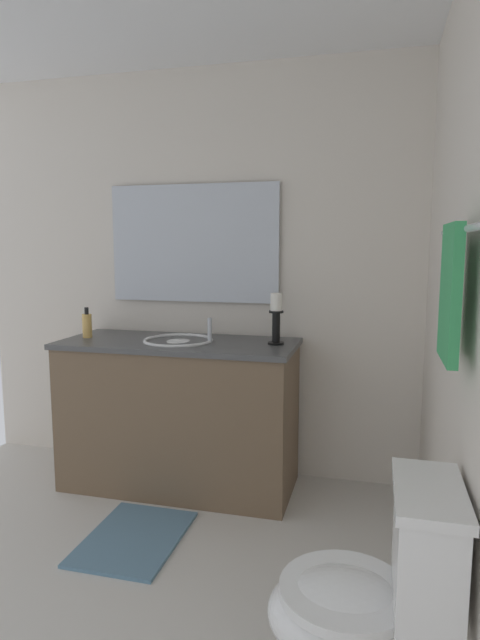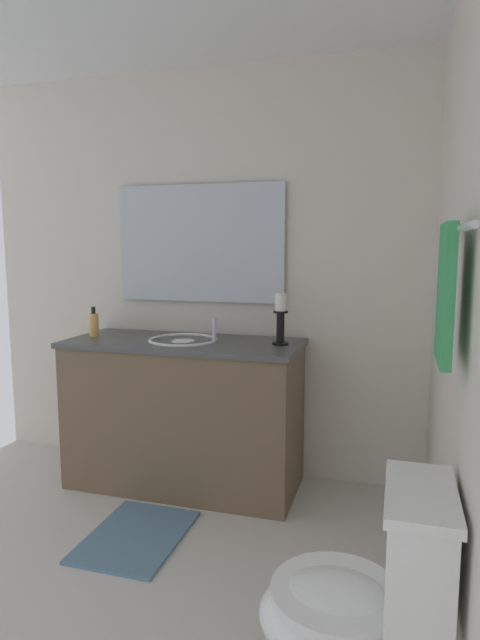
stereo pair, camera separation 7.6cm
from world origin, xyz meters
TOP-DOWN VIEW (x-y plane):
  - floor at (0.00, 0.00)m, footprint 3.12×2.84m
  - wall_back at (0.00, 1.42)m, footprint 3.12×0.04m
  - wall_left at (-1.56, 0.00)m, footprint 0.04×2.84m
  - vanity_cabinet at (-1.23, 0.03)m, footprint 0.58×1.36m
  - sink_basin at (-1.23, 0.03)m, footprint 0.40×0.40m
  - mirror at (-1.51, 0.03)m, footprint 0.02×1.06m
  - candle_holder_tall at (-1.28, 0.59)m, footprint 0.09×0.09m
  - soap_bottle at (-1.21, -0.53)m, footprint 0.06×0.06m
  - toilet at (0.12, 1.14)m, footprint 0.39×0.54m
  - towel_bar at (-0.10, 1.36)m, footprint 0.82×0.02m
  - towel_near_vanity at (-0.10, 1.34)m, footprint 0.28×0.03m
  - bath_mat at (-0.61, 0.03)m, footprint 0.60×0.44m

SIDE VIEW (x-z plane):
  - floor at x=0.00m, z-range -0.02..0.00m
  - bath_mat at x=-0.61m, z-range 0.00..0.02m
  - toilet at x=0.12m, z-range -0.01..0.74m
  - vanity_cabinet at x=-1.23m, z-range 0.00..0.87m
  - sink_basin at x=-1.23m, z-range 0.70..0.95m
  - soap_bottle at x=-1.21m, z-range 0.85..1.03m
  - candle_holder_tall at x=-1.28m, z-range 0.87..1.16m
  - wall_back at x=0.00m, z-range 0.00..2.45m
  - wall_left at x=-1.56m, z-range 0.00..2.45m
  - towel_near_vanity at x=-0.10m, z-range 1.06..1.47m
  - mirror at x=-1.51m, z-range 1.06..1.77m
  - towel_bar at x=-0.10m, z-range 1.44..1.46m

